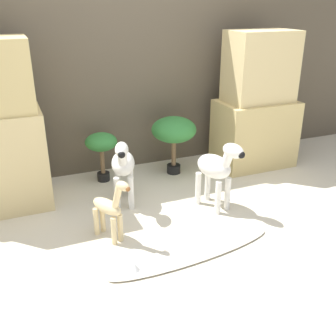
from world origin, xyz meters
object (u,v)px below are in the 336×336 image
Objects in this scene: giraffe_figurine at (110,208)px; potted_palm_back at (101,145)px; surfboard at (192,253)px; zebra_right at (217,168)px; zebra_left at (123,165)px; potted_palm_front at (174,131)px.

giraffe_figurine is 1.07m from potted_palm_back.
surfboard is at bearing -79.14° from potted_palm_back.
giraffe_figurine is (-0.95, -0.13, -0.11)m from zebra_right.
zebra_right is at bearing -26.74° from zebra_left.
zebra_left is 1.20× the size of giraffe_figurine.
potted_palm_front is (-0.04, 0.82, 0.08)m from zebra_right.
potted_palm_front reaches higher than potted_palm_back.
zebra_right reaches higher than potted_palm_back.
potted_palm_back is at bearing 79.41° from giraffe_figurine.
zebra_left reaches higher than giraffe_figurine.
zebra_right is 1.19m from potted_palm_back.
zebra_right reaches higher than potted_palm_front.
zebra_left is 0.56m from potted_palm_back.
zebra_right is 1.00× the size of zebra_left.
potted_palm_back is (0.20, 1.04, 0.11)m from giraffe_figurine.
potted_palm_front is 0.45× the size of surfboard.
zebra_right is at bearing 48.44° from surfboard.
potted_palm_back is 1.52m from surfboard.
potted_palm_front is at bearing 92.78° from zebra_right.
zebra_right is 0.79m from zebra_left.
zebra_left is 0.82m from potted_palm_front.
potted_palm_front is 0.73m from potted_palm_back.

